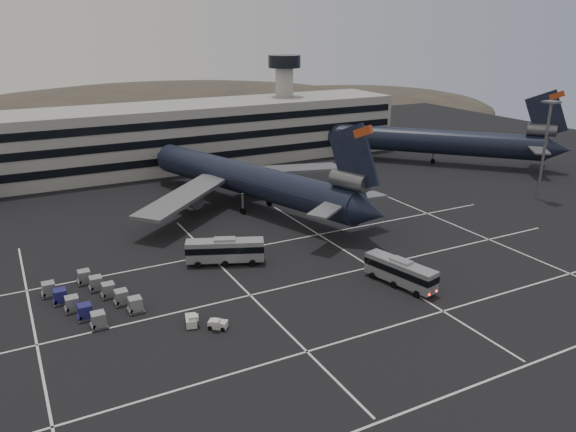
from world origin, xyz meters
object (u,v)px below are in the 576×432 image
at_px(uld_cluster, 91,297).
at_px(bus_far, 225,250).
at_px(trijet_main, 250,180).
at_px(tug_a, 191,321).
at_px(bus_near, 400,271).

bearing_deg(uld_cluster, bus_far, 10.68).
bearing_deg(trijet_main, tug_a, -141.57).
distance_m(trijet_main, tug_a, 41.82).
xyz_separation_m(trijet_main, tug_a, (-22.71, -34.81, -4.64)).
bearing_deg(tug_a, bus_near, 9.21).
xyz_separation_m(trijet_main, uld_cluster, (-31.52, -24.37, -4.40)).
bearing_deg(trijet_main, bus_near, -102.66).
relative_size(trijet_main, bus_near, 5.48).
distance_m(bus_far, tug_a, 16.91).
bearing_deg(uld_cluster, bus_near, -20.30).
relative_size(bus_near, tug_a, 4.32).
distance_m(bus_far, uld_cluster, 18.70).
bearing_deg(bus_far, trijet_main, -9.36).
height_order(bus_near, uld_cluster, bus_near).
height_order(bus_far, tug_a, bus_far).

